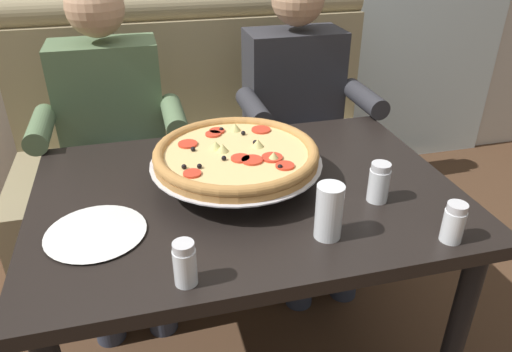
# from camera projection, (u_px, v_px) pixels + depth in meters

# --- Properties ---
(booth_bench) EXTENTS (1.69, 0.78, 1.13)m
(booth_bench) POSITION_uv_depth(u_px,v_px,m) (204.00, 160.00, 2.31)
(booth_bench) COLOR #998966
(booth_bench) RESTS_ON ground_plane
(dining_table) EXTENTS (1.20, 0.85, 0.75)m
(dining_table) POSITION_uv_depth(u_px,v_px,m) (247.00, 217.00, 1.43)
(dining_table) COLOR black
(dining_table) RESTS_ON ground_plane
(diner_left) EXTENTS (0.54, 0.64, 1.27)m
(diner_left) POSITION_uv_depth(u_px,v_px,m) (112.00, 129.00, 1.85)
(diner_left) COLOR #2D3342
(diner_left) RESTS_ON ground_plane
(diner_right) EXTENTS (0.54, 0.64, 1.27)m
(diner_right) POSITION_uv_depth(u_px,v_px,m) (300.00, 111.00, 2.02)
(diner_right) COLOR #2D3342
(diner_right) RESTS_ON ground_plane
(pizza) EXTENTS (0.49, 0.49, 0.12)m
(pizza) POSITION_uv_depth(u_px,v_px,m) (236.00, 155.00, 1.38)
(pizza) COLOR silver
(pizza) RESTS_ON dining_table
(shaker_pepper_flakes) EXTENTS (0.05, 0.05, 0.10)m
(shaker_pepper_flakes) POSITION_uv_depth(u_px,v_px,m) (453.00, 225.00, 1.16)
(shaker_pepper_flakes) COLOR white
(shaker_pepper_flakes) RESTS_ON dining_table
(shaker_oregano) EXTENTS (0.06, 0.06, 0.11)m
(shaker_oregano) POSITION_uv_depth(u_px,v_px,m) (379.00, 185.00, 1.31)
(shaker_oregano) COLOR white
(shaker_oregano) RESTS_ON dining_table
(shaker_parmesan) EXTENTS (0.05, 0.05, 0.11)m
(shaker_parmesan) POSITION_uv_depth(u_px,v_px,m) (185.00, 266.00, 1.02)
(shaker_parmesan) COLOR white
(shaker_parmesan) RESTS_ON dining_table
(plate_near_left) EXTENTS (0.25, 0.25, 0.02)m
(plate_near_left) POSITION_uv_depth(u_px,v_px,m) (95.00, 231.00, 1.19)
(plate_near_left) COLOR white
(plate_near_left) RESTS_ON dining_table
(drinking_glass) EXTENTS (0.07, 0.07, 0.14)m
(drinking_glass) POSITION_uv_depth(u_px,v_px,m) (329.00, 215.00, 1.16)
(drinking_glass) COLOR silver
(drinking_glass) RESTS_ON dining_table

